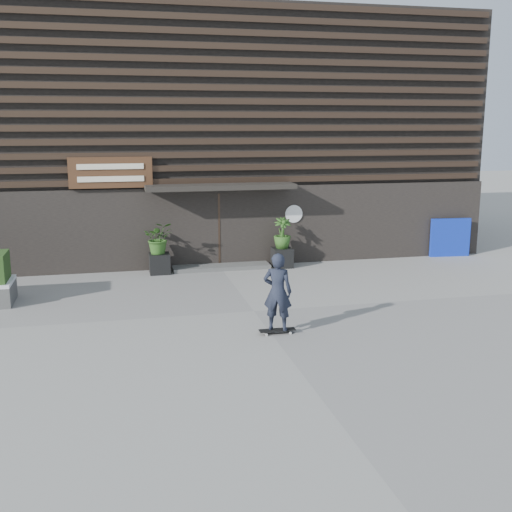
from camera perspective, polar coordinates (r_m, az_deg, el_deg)
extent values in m
plane|color=gray|center=(14.88, -0.20, -5.09)|extent=(80.00, 80.00, 0.00)
cube|color=#4A4A48|center=(19.23, -3.22, -0.99)|extent=(3.00, 0.80, 0.12)
cube|color=black|center=(18.76, -8.85, -0.69)|extent=(0.60, 0.60, 0.60)
imported|color=#2D591E|center=(18.61, -8.93, 1.65)|extent=(0.86, 0.75, 0.96)
cube|color=black|center=(19.39, 2.41, -0.15)|extent=(0.60, 0.60, 0.60)
imported|color=#2D591E|center=(19.24, 2.44, 2.12)|extent=(0.54, 0.54, 0.96)
cube|color=#0C25A8|center=(21.90, 17.41, 1.63)|extent=(1.38, 0.23, 1.29)
cube|color=black|center=(24.08, -5.55, 11.04)|extent=(18.00, 10.00, 8.00)
cube|color=black|center=(19.33, -3.43, 2.67)|extent=(18.00, 0.12, 2.50)
cube|color=#38281E|center=(19.09, -3.46, 6.94)|extent=(17.60, 0.08, 0.18)
cube|color=#38281E|center=(19.06, -3.47, 8.12)|extent=(17.60, 0.08, 0.18)
cube|color=#38281E|center=(19.04, -3.49, 9.29)|extent=(17.60, 0.08, 0.18)
cube|color=#38281E|center=(19.02, -3.50, 10.47)|extent=(17.60, 0.08, 0.18)
cube|color=#38281E|center=(19.02, -3.52, 11.66)|extent=(17.60, 0.08, 0.18)
cube|color=#38281E|center=(19.02, -3.53, 12.84)|extent=(17.60, 0.08, 0.18)
cube|color=#38281E|center=(19.03, -3.55, 14.02)|extent=(17.60, 0.08, 0.18)
cube|color=#38281E|center=(19.05, -3.56, 15.20)|extent=(17.60, 0.08, 0.18)
cube|color=#38281E|center=(19.07, -3.58, 16.37)|extent=(17.60, 0.08, 0.18)
cube|color=#38281E|center=(19.11, -3.59, 17.55)|extent=(17.60, 0.08, 0.18)
cube|color=#38281E|center=(19.15, -3.61, 18.72)|extent=(17.60, 0.08, 0.18)
cube|color=#38281E|center=(19.20, -3.63, 19.88)|extent=(17.60, 0.08, 0.18)
cube|color=#38281E|center=(19.26, -3.64, 21.03)|extent=(17.60, 0.08, 0.18)
cube|color=#38281E|center=(19.32, -3.66, 22.18)|extent=(17.60, 0.08, 0.18)
cube|color=black|center=(18.73, -3.26, 6.39)|extent=(4.50, 1.00, 0.15)
cube|color=black|center=(19.50, -3.51, 2.45)|extent=(2.40, 0.30, 2.30)
cube|color=#38281E|center=(19.33, -3.42, 2.37)|extent=(0.06, 0.10, 2.30)
cube|color=#472B19|center=(18.73, -13.21, 7.47)|extent=(2.40, 0.10, 0.90)
cube|color=beige|center=(18.64, -13.24, 8.01)|extent=(1.90, 0.02, 0.16)
cube|color=beige|center=(18.67, -13.18, 6.91)|extent=(1.90, 0.02, 0.16)
cylinder|color=white|center=(19.73, 3.50, 3.89)|extent=(0.56, 0.03, 0.56)
cube|color=black|center=(13.31, 1.97, -6.80)|extent=(0.78, 0.20, 0.02)
cylinder|color=#A0A19C|center=(13.17, 0.98, -7.26)|extent=(0.06, 0.03, 0.06)
cylinder|color=beige|center=(13.35, 0.77, -6.98)|extent=(0.06, 0.03, 0.06)
cylinder|color=#BCBCB6|center=(13.30, 3.17, -7.08)|extent=(0.06, 0.03, 0.06)
cylinder|color=#B3B3AE|center=(13.48, 2.93, -6.82)|extent=(0.06, 0.03, 0.06)
imported|color=black|center=(13.06, 2.00, -3.30)|extent=(0.72, 0.61, 1.66)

